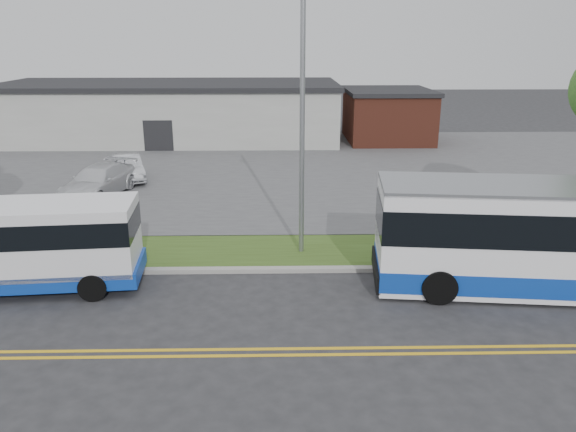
{
  "coord_description": "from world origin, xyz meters",
  "views": [
    {
      "loc": [
        2.12,
        -16.47,
        7.61
      ],
      "look_at": [
        2.5,
        2.32,
        1.6
      ],
      "focal_mm": 35.0,
      "sensor_mm": 36.0,
      "label": 1
    }
  ],
  "objects_px": {
    "shuttle_bus": "(40,244)",
    "parked_car_a": "(128,168)",
    "parked_car_b": "(98,181)",
    "streetlight_near": "(302,110)"
  },
  "relations": [
    {
      "from": "shuttle_bus",
      "to": "parked_car_a",
      "type": "xyz_separation_m",
      "value": [
        -0.79,
        13.78,
        -0.72
      ]
    },
    {
      "from": "shuttle_bus",
      "to": "parked_car_b",
      "type": "relative_size",
      "value": 1.45
    },
    {
      "from": "shuttle_bus",
      "to": "parked_car_a",
      "type": "relative_size",
      "value": 1.83
    },
    {
      "from": "shuttle_bus",
      "to": "parked_car_b",
      "type": "distance_m",
      "value": 10.59
    },
    {
      "from": "streetlight_near",
      "to": "parked_car_b",
      "type": "distance_m",
      "value": 13.15
    },
    {
      "from": "streetlight_near",
      "to": "shuttle_bus",
      "type": "height_order",
      "value": "streetlight_near"
    },
    {
      "from": "shuttle_bus",
      "to": "parked_car_a",
      "type": "height_order",
      "value": "shuttle_bus"
    },
    {
      "from": "shuttle_bus",
      "to": "parked_car_b",
      "type": "xyz_separation_m",
      "value": [
        -1.41,
        10.48,
        -0.64
      ]
    },
    {
      "from": "parked_car_b",
      "to": "shuttle_bus",
      "type": "bearing_deg",
      "value": -68.78
    },
    {
      "from": "streetlight_near",
      "to": "parked_car_b",
      "type": "height_order",
      "value": "streetlight_near"
    }
  ]
}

